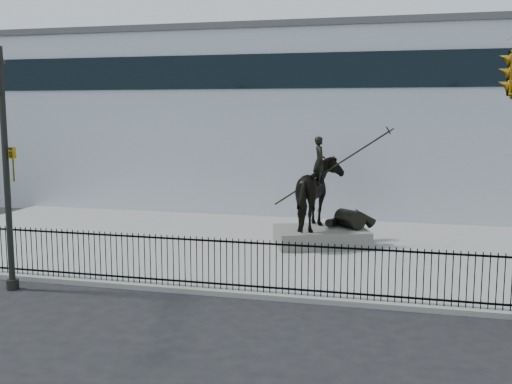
# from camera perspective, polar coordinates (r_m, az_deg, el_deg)

# --- Properties ---
(ground) EXTENTS (120.00, 120.00, 0.00)m
(ground) POSITION_cam_1_polar(r_m,az_deg,el_deg) (16.04, -1.53, -11.24)
(ground) COLOR black
(ground) RESTS_ON ground
(plaza) EXTENTS (30.00, 12.00, 0.15)m
(plaza) POSITION_cam_1_polar(r_m,az_deg,el_deg) (22.58, 3.26, -5.38)
(plaza) COLOR gray
(plaza) RESTS_ON ground
(building) EXTENTS (44.00, 14.00, 9.00)m
(building) POSITION_cam_1_polar(r_m,az_deg,el_deg) (34.84, 7.37, 6.59)
(building) COLOR silver
(building) RESTS_ON ground
(picket_fence) EXTENTS (22.10, 0.10, 1.50)m
(picket_fence) POSITION_cam_1_polar(r_m,az_deg,el_deg) (16.94, -0.40, -7.01)
(picket_fence) COLOR black
(picket_fence) RESTS_ON plaza
(statue_plinth) EXTENTS (3.96, 3.34, 0.63)m
(statue_plinth) POSITION_cam_1_polar(r_m,az_deg,el_deg) (22.85, 6.21, -4.25)
(statue_plinth) COLOR #53514C
(statue_plinth) RESTS_ON plaza
(equestrian_statue) EXTENTS (4.07, 3.29, 3.66)m
(equestrian_statue) POSITION_cam_1_polar(r_m,az_deg,el_deg) (22.58, 6.43, -0.18)
(equestrian_statue) COLOR black
(equestrian_statue) RESTS_ON statue_plinth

